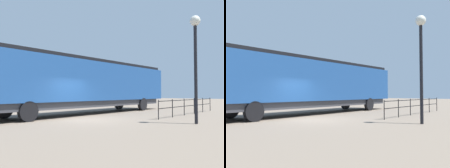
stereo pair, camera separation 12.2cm
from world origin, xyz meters
TOP-DOWN VIEW (x-y plane):
  - ground_plane at (0.00, 0.00)m, footprint 120.00×120.00m
  - locomotive at (-3.09, 3.49)m, footprint 2.95×17.64m
  - lamp_post at (5.47, 2.10)m, footprint 0.52×0.52m
  - platform_fence at (3.08, 7.13)m, footprint 0.05×9.10m

SIDE VIEW (x-z plane):
  - ground_plane at x=0.00m, z-range 0.00..0.00m
  - platform_fence at x=3.08m, z-range 0.17..1.31m
  - locomotive at x=-3.09m, z-range 0.26..4.26m
  - lamp_post at x=5.47m, z-range 1.20..6.64m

